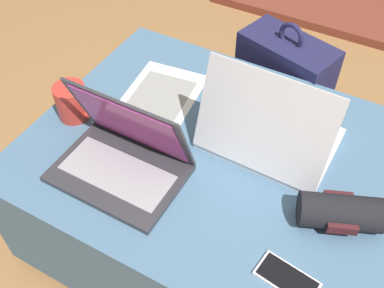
{
  "coord_description": "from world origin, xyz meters",
  "views": [
    {
      "loc": [
        0.32,
        -0.73,
        1.34
      ],
      "look_at": [
        -0.05,
        -0.08,
        0.51
      ],
      "focal_mm": 42.0,
      "sensor_mm": 36.0,
      "label": 1
    }
  ],
  "objects_px": {
    "laptop_far": "(268,133)",
    "cell_phone": "(287,279)",
    "coffee_mug": "(73,102)",
    "laptop_near": "(123,156)",
    "wrist_brace": "(340,212)",
    "paper_sheet": "(160,97)",
    "backpack": "(281,96)"
  },
  "relations": [
    {
      "from": "laptop_far",
      "to": "laptop_near",
      "type": "bearing_deg",
      "value": 41.7
    },
    {
      "from": "laptop_far",
      "to": "cell_phone",
      "type": "bearing_deg",
      "value": 120.69
    },
    {
      "from": "wrist_brace",
      "to": "backpack",
      "type": "bearing_deg",
      "value": 119.34
    },
    {
      "from": "wrist_brace",
      "to": "cell_phone",
      "type": "bearing_deg",
      "value": -104.5
    },
    {
      "from": "laptop_far",
      "to": "cell_phone",
      "type": "height_order",
      "value": "laptop_far"
    },
    {
      "from": "backpack",
      "to": "coffee_mug",
      "type": "distance_m",
      "value": 0.78
    },
    {
      "from": "backpack",
      "to": "coffee_mug",
      "type": "relative_size",
      "value": 4.13
    },
    {
      "from": "cell_phone",
      "to": "paper_sheet",
      "type": "xyz_separation_m",
      "value": [
        -0.54,
        0.37,
        -0.0
      ]
    },
    {
      "from": "backpack",
      "to": "paper_sheet",
      "type": "xyz_separation_m",
      "value": [
        -0.26,
        -0.41,
        0.21
      ]
    },
    {
      "from": "cell_phone",
      "to": "backpack",
      "type": "relative_size",
      "value": 0.26
    },
    {
      "from": "laptop_far",
      "to": "backpack",
      "type": "xyz_separation_m",
      "value": [
        -0.1,
        0.45,
        -0.26
      ]
    },
    {
      "from": "laptop_near",
      "to": "coffee_mug",
      "type": "distance_m",
      "value": 0.25
    },
    {
      "from": "paper_sheet",
      "to": "wrist_brace",
      "type": "xyz_separation_m",
      "value": [
        0.59,
        -0.17,
        0.04
      ]
    },
    {
      "from": "coffee_mug",
      "to": "laptop_near",
      "type": "bearing_deg",
      "value": -22.21
    },
    {
      "from": "backpack",
      "to": "coffee_mug",
      "type": "height_order",
      "value": "backpack"
    },
    {
      "from": "laptop_near",
      "to": "backpack",
      "type": "height_order",
      "value": "laptop_near"
    },
    {
      "from": "backpack",
      "to": "wrist_brace",
      "type": "relative_size",
      "value": 2.66
    },
    {
      "from": "wrist_brace",
      "to": "coffee_mug",
      "type": "distance_m",
      "value": 0.76
    },
    {
      "from": "paper_sheet",
      "to": "coffee_mug",
      "type": "height_order",
      "value": "coffee_mug"
    },
    {
      "from": "laptop_near",
      "to": "laptop_far",
      "type": "bearing_deg",
      "value": 40.6
    },
    {
      "from": "laptop_far",
      "to": "wrist_brace",
      "type": "xyz_separation_m",
      "value": [
        0.24,
        -0.14,
        -0.01
      ]
    },
    {
      "from": "cell_phone",
      "to": "wrist_brace",
      "type": "bearing_deg",
      "value": -6.21
    },
    {
      "from": "paper_sheet",
      "to": "wrist_brace",
      "type": "height_order",
      "value": "wrist_brace"
    },
    {
      "from": "laptop_near",
      "to": "laptop_far",
      "type": "distance_m",
      "value": 0.38
    },
    {
      "from": "backpack",
      "to": "wrist_brace",
      "type": "height_order",
      "value": "backpack"
    },
    {
      "from": "laptop_near",
      "to": "wrist_brace",
      "type": "bearing_deg",
      "value": 11.7
    },
    {
      "from": "laptop_far",
      "to": "backpack",
      "type": "relative_size",
      "value": 0.64
    },
    {
      "from": "laptop_near",
      "to": "paper_sheet",
      "type": "distance_m",
      "value": 0.29
    },
    {
      "from": "backpack",
      "to": "paper_sheet",
      "type": "bearing_deg",
      "value": 73.82
    },
    {
      "from": "laptop_far",
      "to": "coffee_mug",
      "type": "bearing_deg",
      "value": 17.48
    },
    {
      "from": "cell_phone",
      "to": "backpack",
      "type": "distance_m",
      "value": 0.86
    },
    {
      "from": "laptop_near",
      "to": "backpack",
      "type": "distance_m",
      "value": 0.77
    }
  ]
}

